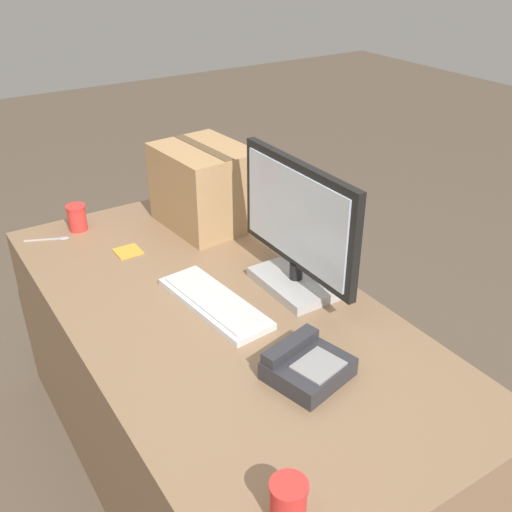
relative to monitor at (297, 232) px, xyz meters
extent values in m
plane|color=brown|center=(-0.04, -0.28, -0.93)|extent=(12.00, 12.00, 0.00)
cube|color=#8C6B4C|center=(-0.04, -0.28, -0.57)|extent=(1.80, 0.90, 0.72)
cube|color=#B7B7B7|center=(0.00, 0.00, -0.19)|extent=(0.30, 0.20, 0.03)
cylinder|color=black|center=(0.00, 0.00, -0.14)|extent=(0.04, 0.04, 0.06)
cube|color=black|center=(0.00, 0.00, 0.06)|extent=(0.56, 0.03, 0.35)
cube|color=silver|center=(0.00, -0.02, 0.06)|extent=(0.51, 0.01, 0.30)
cube|color=silver|center=(-0.05, -0.28, -0.19)|extent=(0.45, 0.19, 0.02)
cube|color=silver|center=(-0.05, -0.28, -0.18)|extent=(0.42, 0.16, 0.01)
cube|color=#2D2D33|center=(0.39, -0.24, -0.18)|extent=(0.22, 0.24, 0.05)
cube|color=#2D2D33|center=(0.33, -0.25, -0.14)|extent=(0.09, 0.20, 0.03)
cube|color=gray|center=(0.42, -0.23, -0.15)|extent=(0.13, 0.14, 0.01)
cylinder|color=red|center=(-0.81, -0.47, -0.16)|extent=(0.07, 0.07, 0.10)
cylinder|color=red|center=(-0.81, -0.47, -0.10)|extent=(0.08, 0.08, 0.01)
cylinder|color=red|center=(0.72, -0.54, -0.16)|extent=(0.07, 0.07, 0.10)
cylinder|color=red|center=(0.72, -0.54, -0.10)|extent=(0.08, 0.08, 0.01)
cube|color=#B2B2B7|center=(-0.80, -0.62, -0.20)|extent=(0.06, 0.13, 0.00)
ellipsoid|color=#B2B2B7|center=(-0.77, -0.55, -0.20)|extent=(0.04, 0.05, 0.00)
cube|color=tan|center=(-0.59, -0.02, -0.05)|extent=(0.39, 0.33, 0.32)
cube|color=brown|center=(-0.59, -0.02, 0.12)|extent=(0.37, 0.07, 0.00)
cube|color=gold|center=(-0.53, -0.38, -0.20)|extent=(0.09, 0.09, 0.01)
camera|label=1|loc=(1.36, -1.03, 0.87)|focal=42.00mm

